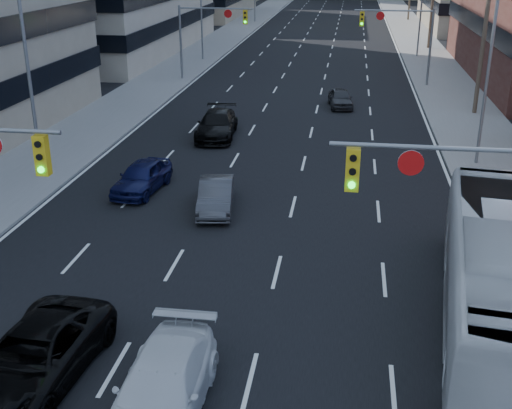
{
  "coord_description": "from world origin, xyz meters",
  "views": [
    {
      "loc": [
        3.91,
        -7.33,
        10.28
      ],
      "look_at": [
        0.99,
        12.62,
        2.2
      ],
      "focal_mm": 45.0,
      "sensor_mm": 36.0,
      "label": 1
    }
  ],
  "objects_px": {
    "black_pickup": "(35,356)",
    "white_van": "(162,389)",
    "transit_bus": "(500,278)",
    "sedan_blue": "(142,177)"
  },
  "relations": [
    {
      "from": "sedan_blue",
      "to": "transit_bus",
      "type": "bearing_deg",
      "value": -28.59
    },
    {
      "from": "white_van",
      "to": "sedan_blue",
      "type": "relative_size",
      "value": 1.2
    },
    {
      "from": "transit_bus",
      "to": "sedan_blue",
      "type": "relative_size",
      "value": 2.9
    },
    {
      "from": "black_pickup",
      "to": "white_van",
      "type": "xyz_separation_m",
      "value": [
        3.53,
        -0.78,
        -0.01
      ]
    },
    {
      "from": "black_pickup",
      "to": "sedan_blue",
      "type": "height_order",
      "value": "black_pickup"
    },
    {
      "from": "white_van",
      "to": "transit_bus",
      "type": "xyz_separation_m",
      "value": [
        8.45,
        4.93,
        0.94
      ]
    },
    {
      "from": "black_pickup",
      "to": "transit_bus",
      "type": "xyz_separation_m",
      "value": [
        11.98,
        4.15,
        0.93
      ]
    },
    {
      "from": "black_pickup",
      "to": "transit_bus",
      "type": "relative_size",
      "value": 0.44
    },
    {
      "from": "black_pickup",
      "to": "transit_bus",
      "type": "height_order",
      "value": "transit_bus"
    },
    {
      "from": "white_van",
      "to": "transit_bus",
      "type": "height_order",
      "value": "transit_bus"
    }
  ]
}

